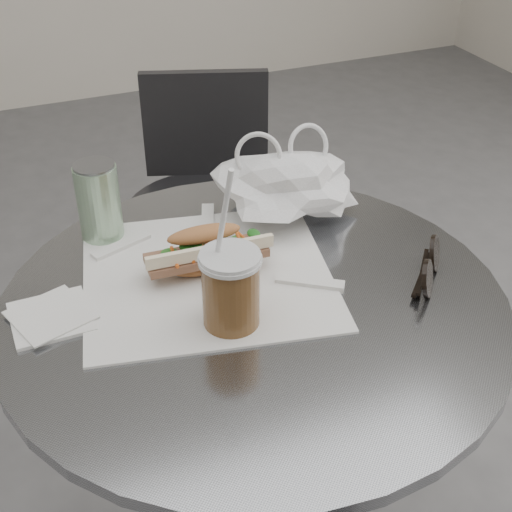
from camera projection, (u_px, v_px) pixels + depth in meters
name	position (u px, v px, depth m)	size (l,w,h in m)	color
cafe_table	(254.00, 426.00, 1.22)	(0.76, 0.76, 0.74)	slate
chair_far	(210.00, 248.00, 1.88)	(0.43, 0.45, 0.78)	#2B2B2D
sandwich_paper	(207.00, 275.00, 1.11)	(0.38, 0.36, 0.00)	white
banh_mi	(206.00, 251.00, 1.10)	(0.24, 0.10, 0.08)	#B17543
iced_coffee	(231.00, 289.00, 0.98)	(0.09, 0.09, 0.25)	brown
sunglasses	(429.00, 268.00, 1.09)	(0.11, 0.11, 0.06)	black
plastic_bag	(288.00, 188.00, 1.23)	(0.23, 0.18, 0.11)	white
napkin_stack	(51.00, 316.00, 1.02)	(0.13, 0.13, 0.01)	white
drink_can	(99.00, 202.00, 1.17)	(0.07, 0.07, 0.14)	#569357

